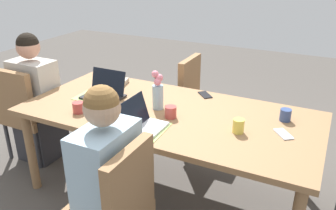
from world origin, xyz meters
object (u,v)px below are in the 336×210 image
at_px(phone_black, 205,95).
at_px(flower_vase, 158,92).
at_px(laptop_far_left_mid, 141,124).
at_px(coffee_mug_centre_left, 238,126).
at_px(dining_table, 168,119).
at_px(coffee_mug_near_right, 285,115).
at_px(chair_near_right_near, 200,99).
at_px(person_head_right_left_near, 38,105).
at_px(coffee_mug_near_left, 171,112).
at_px(coffee_mug_far_left, 100,114).
at_px(chair_far_left_mid, 114,207).
at_px(book_red_cover, 116,81).
at_px(phone_silver, 283,134).
at_px(chair_head_right_left_near, 27,110).
at_px(coffee_mug_centre_right, 78,107).
at_px(person_far_left_mid, 109,193).
at_px(laptop_head_right_left_near, 105,92).

bearing_deg(phone_black, flower_vase, -72.40).
distance_m(laptop_far_left_mid, phone_black, 0.79).
height_order(flower_vase, laptop_far_left_mid, flower_vase).
xyz_separation_m(coffee_mug_centre_left, phone_black, (0.43, -0.52, -0.04)).
relative_size(dining_table, coffee_mug_near_right, 25.60).
bearing_deg(chair_near_right_near, person_head_right_left_near, 34.38).
xyz_separation_m(coffee_mug_near_left, coffee_mug_far_left, (0.42, 0.27, 0.01)).
relative_size(chair_far_left_mid, book_red_cover, 4.50).
bearing_deg(book_red_cover, phone_black, 172.97).
bearing_deg(phone_silver, book_red_cover, -140.07).
bearing_deg(person_head_right_left_near, chair_far_left_mid, 149.81).
bearing_deg(laptop_far_left_mid, person_head_right_left_near, -14.31).
height_order(flower_vase, coffee_mug_near_right, flower_vase).
xyz_separation_m(chair_head_right_left_near, book_red_cover, (-0.70, -0.42, 0.25)).
bearing_deg(flower_vase, book_red_cover, -27.98).
distance_m(person_head_right_left_near, laptop_far_left_mid, 1.38).
relative_size(chair_head_right_left_near, laptop_far_left_mid, 2.81).
relative_size(chair_near_right_near, flower_vase, 3.04).
height_order(chair_head_right_left_near, phone_black, chair_head_right_left_near).
relative_size(person_head_right_left_near, chair_far_left_mid, 1.33).
xyz_separation_m(coffee_mug_near_left, coffee_mug_centre_right, (0.64, 0.23, -0.00)).
bearing_deg(book_red_cover, chair_far_left_mid, 110.04).
bearing_deg(coffee_mug_centre_left, dining_table, -9.56).
distance_m(chair_near_right_near, coffee_mug_far_left, 1.27).
height_order(coffee_mug_centre_right, phone_black, coffee_mug_centre_right).
distance_m(person_far_left_mid, chair_near_right_near, 1.63).
bearing_deg(book_red_cover, chair_head_right_left_near, 17.75).
height_order(chair_near_right_near, flower_vase, flower_vase).
height_order(person_head_right_left_near, coffee_mug_far_left, person_head_right_left_near).
distance_m(coffee_mug_centre_right, coffee_mug_far_left, 0.23).
bearing_deg(laptop_head_right_left_near, chair_far_left_mid, 127.79).
xyz_separation_m(chair_head_right_left_near, chair_near_right_near, (-1.32, -0.94, 0.00)).
bearing_deg(phone_black, coffee_mug_centre_right, -87.81).
height_order(coffee_mug_near_left, phone_silver, coffee_mug_near_left).
height_order(laptop_head_right_left_near, phone_silver, laptop_head_right_left_near).
distance_m(chair_head_right_left_near, coffee_mug_centre_right, 0.89).
bearing_deg(coffee_mug_near_left, coffee_mug_centre_right, 19.48).
bearing_deg(book_red_cover, chair_near_right_near, -153.55).
height_order(chair_head_right_left_near, phone_silver, chair_head_right_left_near).
bearing_deg(person_head_right_left_near, coffee_mug_centre_right, 158.65).
bearing_deg(phone_black, person_far_left_mid, -49.71).
bearing_deg(flower_vase, coffee_mug_near_right, -166.55).
relative_size(chair_head_right_left_near, chair_far_left_mid, 1.00).
bearing_deg(laptop_far_left_mid, dining_table, -93.49).
xyz_separation_m(flower_vase, laptop_far_left_mid, (-0.07, 0.37, -0.09)).
bearing_deg(chair_far_left_mid, laptop_head_right_left_near, -52.21).
height_order(chair_head_right_left_near, coffee_mug_near_left, chair_head_right_left_near).
xyz_separation_m(person_far_left_mid, phone_silver, (-0.82, -0.79, 0.21)).
distance_m(chair_near_right_near, laptop_far_left_mid, 1.23).
bearing_deg(flower_vase, laptop_far_left_mid, 100.71).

